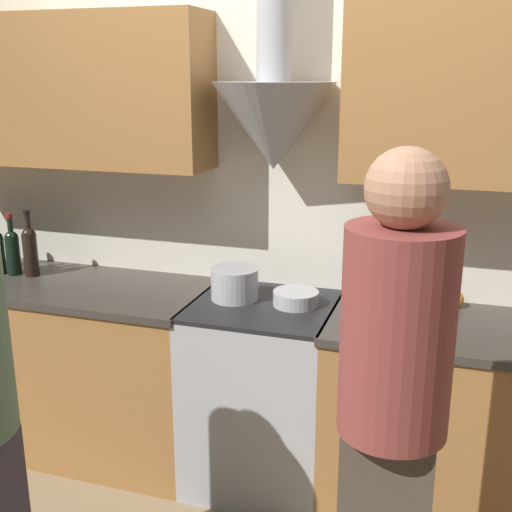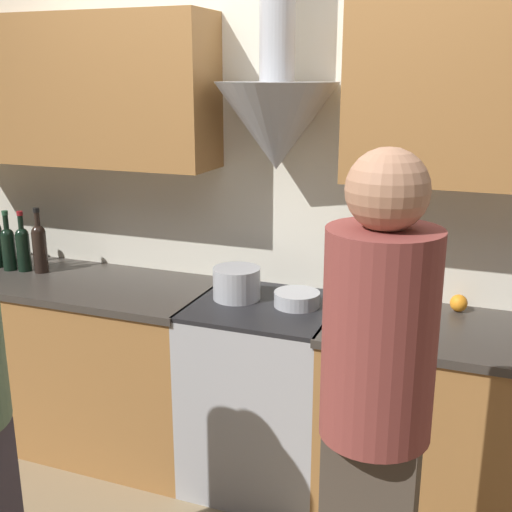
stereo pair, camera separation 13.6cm
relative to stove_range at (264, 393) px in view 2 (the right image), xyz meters
The scene contains 11 objects.
wall_back 1.06m from the stove_range, 99.67° to the left, with size 8.40×0.54×2.60m.
counter_left 1.06m from the stove_range, behind, with size 1.52×0.62×0.89m.
counter_right 0.94m from the stove_range, ahead, with size 1.27×0.62×0.89m.
stove_range is the anchor object (origin of this frame).
wine_bottle_3 1.53m from the stove_range, behind, with size 0.07×0.07×0.32m.
wine_bottle_4 1.46m from the stove_range, behind, with size 0.07×0.07×0.32m.
wine_bottle_5 1.37m from the stove_range, behind, with size 0.07×0.07×0.34m.
stock_pot 0.53m from the stove_range, 169.43° to the left, with size 0.22×0.22×0.14m.
mixing_bowl 0.50m from the stove_range, 11.99° to the left, with size 0.20×0.20×0.06m.
orange_fruit 0.97m from the stove_range, 14.77° to the left, with size 0.07×0.07×0.07m.
person_foreground_right 1.24m from the stove_range, 53.96° to the right, with size 0.31×0.31×1.71m.
Camera 2 is at (0.93, -2.18, 1.88)m, focal length 45.00 mm.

